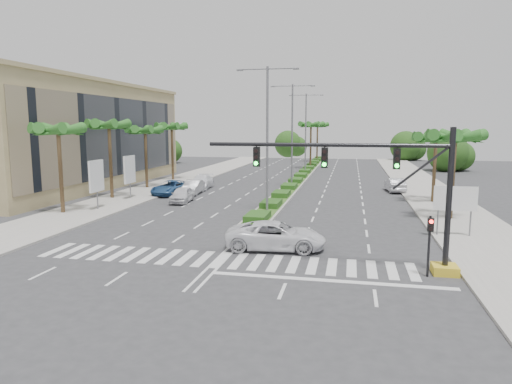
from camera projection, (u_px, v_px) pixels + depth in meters
ground at (221, 260)px, 24.85m from camera, size 160.00×160.00×0.00m
footpath_right at (444, 206)px, 41.13m from camera, size 6.00×120.00×0.15m
footpath_left at (134, 196)px, 47.29m from camera, size 6.00×120.00×0.15m
median at (304, 174)px, 68.42m from camera, size 2.20×75.00×0.20m
median_grass at (304, 173)px, 68.41m from camera, size 1.80×75.00×0.04m
building at (71, 136)px, 54.43m from camera, size 12.00×36.00×12.00m
signal_gantry at (401, 203)px, 22.47m from camera, size 12.60×1.20×7.20m
pedestrian_signal at (430, 236)px, 21.75m from camera, size 0.28×0.36×3.00m
direction_sign at (455, 201)px, 29.50m from camera, size 2.70×0.11×3.40m
billboard_near at (96, 176)px, 38.98m from camera, size 0.18×2.10×4.35m
billboard_far at (130, 170)px, 44.79m from camera, size 0.18×2.10×4.35m
palm_left_near at (58, 133)px, 36.91m from camera, size 4.57×4.68×7.55m
palm_left_mid at (109, 128)px, 44.61m from camera, size 4.57×4.68×7.95m
palm_left_far at (145, 133)px, 52.44m from camera, size 4.57×4.68×7.35m
palm_left_end at (172, 129)px, 60.13m from camera, size 4.57×4.68×7.75m
palm_right_near at (455, 140)px, 34.58m from camera, size 4.57×4.68×7.05m
palm_right_far at (436, 140)px, 42.37m from camera, size 4.57×4.68×6.75m
palm_median_a at (311, 126)px, 77.10m from camera, size 4.57×4.68×8.05m
palm_median_b at (317, 126)px, 91.63m from camera, size 4.57×4.68×8.05m
streetlight_near at (267, 131)px, 37.43m from camera, size 5.10×0.25×12.00m
streetlight_mid at (292, 130)px, 52.93m from camera, size 5.10×0.25×12.00m
streetlight_far at (306, 129)px, 68.43m from camera, size 5.10×0.25×12.00m
car_parked_a at (182, 195)px, 43.50m from camera, size 2.17×4.48×1.47m
car_parked_b at (193, 187)px, 48.69m from camera, size 1.94×4.66×1.50m
car_parked_c at (171, 188)px, 48.30m from camera, size 3.16×5.71×1.51m
car_parked_d at (201, 182)px, 52.96m from camera, size 2.57×5.49×1.55m
car_crossing at (276, 236)px, 26.96m from camera, size 6.10×3.22×1.63m
car_right at (395, 185)px, 50.54m from camera, size 2.16×4.83×1.54m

